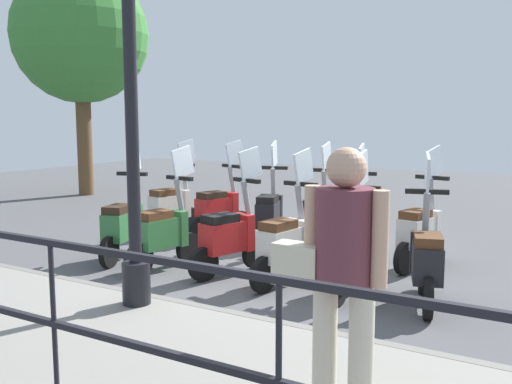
{
  "coord_description": "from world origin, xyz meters",
  "views": [
    {
      "loc": [
        -6.32,
        -3.3,
        1.9
      ],
      "look_at": [
        0.2,
        0.5,
        0.9
      ],
      "focal_mm": 40.0,
      "sensor_mm": 36.0,
      "label": 1
    }
  ],
  "objects_px": {
    "tree_large": "(80,36)",
    "scooter_near_1": "(352,250)",
    "scooter_near_2": "(286,243)",
    "scooter_near_5": "(124,224)",
    "scooter_far_3": "(270,213)",
    "scooter_far_4": "(219,209)",
    "scooter_far_0": "(420,231)",
    "scooter_near_4": "(164,232)",
    "pedestrian_with_bag": "(340,267)",
    "scooter_near_3": "(230,236)",
    "scooter_near_0": "(426,259)",
    "scooter_far_5": "(172,206)",
    "scooter_far_2": "(318,217)",
    "scooter_far_1": "(356,224)",
    "lamp_post_near": "(131,103)"
  },
  "relations": [
    {
      "from": "lamp_post_near",
      "to": "scooter_near_4",
      "type": "height_order",
      "value": "lamp_post_near"
    },
    {
      "from": "tree_large",
      "to": "scooter_near_1",
      "type": "xyz_separation_m",
      "value": [
        -4.22,
        -8.45,
        -3.31
      ]
    },
    {
      "from": "scooter_near_3",
      "to": "scooter_near_5",
      "type": "height_order",
      "value": "same"
    },
    {
      "from": "pedestrian_with_bag",
      "to": "scooter_far_3",
      "type": "relative_size",
      "value": 1.03
    },
    {
      "from": "scooter_near_1",
      "to": "scooter_far_0",
      "type": "distance_m",
      "value": 1.49
    },
    {
      "from": "scooter_near_3",
      "to": "scooter_far_5",
      "type": "xyz_separation_m",
      "value": [
        1.48,
        2.07,
        0.0
      ]
    },
    {
      "from": "pedestrian_with_bag",
      "to": "scooter_near_5",
      "type": "relative_size",
      "value": 1.03
    },
    {
      "from": "tree_large",
      "to": "scooter_far_4",
      "type": "relative_size",
      "value": 3.52
    },
    {
      "from": "scooter_far_5",
      "to": "scooter_far_4",
      "type": "bearing_deg",
      "value": -68.93
    },
    {
      "from": "scooter_far_3",
      "to": "scooter_far_4",
      "type": "bearing_deg",
      "value": 77.04
    },
    {
      "from": "tree_large",
      "to": "scooter_far_0",
      "type": "height_order",
      "value": "tree_large"
    },
    {
      "from": "tree_large",
      "to": "scooter_near_3",
      "type": "relative_size",
      "value": 3.52
    },
    {
      "from": "tree_large",
      "to": "scooter_far_5",
      "type": "relative_size",
      "value": 3.52
    },
    {
      "from": "scooter_near_0",
      "to": "scooter_near_1",
      "type": "height_order",
      "value": "same"
    },
    {
      "from": "scooter_near_5",
      "to": "scooter_far_2",
      "type": "bearing_deg",
      "value": -63.71
    },
    {
      "from": "scooter_near_2",
      "to": "scooter_near_5",
      "type": "relative_size",
      "value": 1.0
    },
    {
      "from": "scooter_near_2",
      "to": "scooter_near_5",
      "type": "height_order",
      "value": "same"
    },
    {
      "from": "scooter_far_0",
      "to": "scooter_far_4",
      "type": "distance_m",
      "value": 3.14
    },
    {
      "from": "scooter_near_5",
      "to": "scooter_far_3",
      "type": "xyz_separation_m",
      "value": [
        1.78,
        -1.23,
        0.0
      ]
    },
    {
      "from": "pedestrian_with_bag",
      "to": "scooter_far_3",
      "type": "bearing_deg",
      "value": 35.55
    },
    {
      "from": "scooter_near_2",
      "to": "scooter_near_5",
      "type": "bearing_deg",
      "value": 101.44
    },
    {
      "from": "scooter_far_0",
      "to": "scooter_far_1",
      "type": "distance_m",
      "value": 0.87
    },
    {
      "from": "pedestrian_with_bag",
      "to": "scooter_near_0",
      "type": "distance_m",
      "value": 2.87
    },
    {
      "from": "tree_large",
      "to": "scooter_near_5",
      "type": "xyz_separation_m",
      "value": [
        -4.33,
        -5.31,
        -3.31
      ]
    },
    {
      "from": "scooter_near_4",
      "to": "scooter_far_3",
      "type": "distance_m",
      "value": 1.94
    },
    {
      "from": "scooter_near_3",
      "to": "scooter_near_5",
      "type": "bearing_deg",
      "value": 110.66
    },
    {
      "from": "lamp_post_near",
      "to": "scooter_far_0",
      "type": "distance_m",
      "value": 3.98
    },
    {
      "from": "pedestrian_with_bag",
      "to": "scooter_far_3",
      "type": "distance_m",
      "value": 5.33
    },
    {
      "from": "lamp_post_near",
      "to": "scooter_near_4",
      "type": "distance_m",
      "value": 2.33
    },
    {
      "from": "scooter_near_0",
      "to": "scooter_near_5",
      "type": "distance_m",
      "value": 3.93
    },
    {
      "from": "scooter_near_1",
      "to": "scooter_far_4",
      "type": "bearing_deg",
      "value": 56.93
    },
    {
      "from": "scooter_near_3",
      "to": "scooter_far_3",
      "type": "distance_m",
      "value": 1.71
    },
    {
      "from": "scooter_near_5",
      "to": "scooter_far_0",
      "type": "bearing_deg",
      "value": -81.27
    },
    {
      "from": "scooter_near_5",
      "to": "scooter_near_4",
      "type": "bearing_deg",
      "value": -113.08
    },
    {
      "from": "tree_large",
      "to": "scooter_far_5",
      "type": "xyz_separation_m",
      "value": [
        -2.74,
        -4.85,
        -3.31
      ]
    },
    {
      "from": "scooter_near_0",
      "to": "scooter_far_2",
      "type": "xyz_separation_m",
      "value": [
        1.64,
        1.92,
        0.0
      ]
    },
    {
      "from": "scooter_near_2",
      "to": "pedestrian_with_bag",
      "type": "bearing_deg",
      "value": -138.34
    },
    {
      "from": "scooter_far_1",
      "to": "scooter_far_5",
      "type": "height_order",
      "value": "same"
    },
    {
      "from": "lamp_post_near",
      "to": "scooter_far_1",
      "type": "bearing_deg",
      "value": -16.79
    },
    {
      "from": "scooter_far_2",
      "to": "scooter_far_3",
      "type": "relative_size",
      "value": 1.0
    },
    {
      "from": "scooter_near_4",
      "to": "pedestrian_with_bag",
      "type": "bearing_deg",
      "value": -118.25
    },
    {
      "from": "scooter_near_3",
      "to": "scooter_near_5",
      "type": "xyz_separation_m",
      "value": [
        -0.1,
        1.61,
        0.0
      ]
    },
    {
      "from": "scooter_near_1",
      "to": "scooter_far_1",
      "type": "xyz_separation_m",
      "value": [
        1.49,
        0.5,
        0.0
      ]
    },
    {
      "from": "scooter_near_2",
      "to": "scooter_near_3",
      "type": "relative_size",
      "value": 1.0
    },
    {
      "from": "tree_large",
      "to": "scooter_near_1",
      "type": "bearing_deg",
      "value": -116.5
    },
    {
      "from": "scooter_near_5",
      "to": "scooter_far_0",
      "type": "relative_size",
      "value": 1.0
    },
    {
      "from": "scooter_near_5",
      "to": "scooter_far_5",
      "type": "height_order",
      "value": "same"
    },
    {
      "from": "scooter_near_3",
      "to": "scooter_near_4",
      "type": "height_order",
      "value": "same"
    },
    {
      "from": "scooter_far_5",
      "to": "scooter_far_0",
      "type": "bearing_deg",
      "value": -77.75
    },
    {
      "from": "scooter_far_0",
      "to": "scooter_far_5",
      "type": "relative_size",
      "value": 1.0
    }
  ]
}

